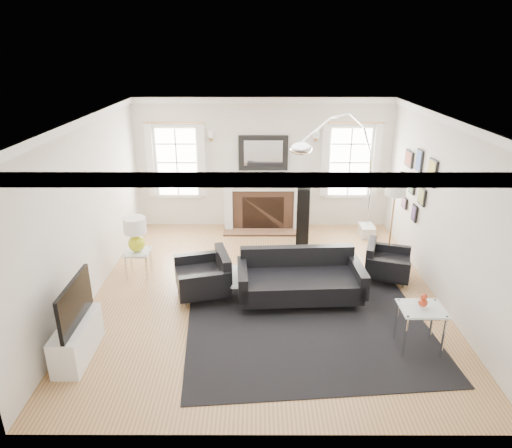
{
  "coord_description": "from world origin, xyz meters",
  "views": [
    {
      "loc": [
        -0.14,
        -6.61,
        3.77
      ],
      "look_at": [
        -0.15,
        0.3,
        1.07
      ],
      "focal_mm": 32.0,
      "sensor_mm": 36.0,
      "label": 1
    }
  ],
  "objects_px": {
    "sofa": "(299,279)",
    "armchair_left": "(205,277)",
    "armchair_right": "(385,263)",
    "coffee_table": "(235,277)",
    "arc_floor_lamp": "(339,177)",
    "gourd_lamp": "(135,232)",
    "fireplace": "(263,205)"
  },
  "relations": [
    {
      "from": "armchair_right",
      "to": "coffee_table",
      "type": "relative_size",
      "value": 1.26
    },
    {
      "from": "coffee_table",
      "to": "arc_floor_lamp",
      "type": "bearing_deg",
      "value": 43.29
    },
    {
      "from": "armchair_right",
      "to": "gourd_lamp",
      "type": "relative_size",
      "value": 1.58
    },
    {
      "from": "fireplace",
      "to": "coffee_table",
      "type": "xyz_separation_m",
      "value": [
        -0.49,
        -2.9,
        -0.23
      ]
    },
    {
      "from": "fireplace",
      "to": "armchair_right",
      "type": "xyz_separation_m",
      "value": [
        2.07,
        -2.37,
        -0.24
      ]
    },
    {
      "from": "fireplace",
      "to": "arc_floor_lamp",
      "type": "relative_size",
      "value": 0.62
    },
    {
      "from": "coffee_table",
      "to": "arc_floor_lamp",
      "type": "relative_size",
      "value": 0.28
    },
    {
      "from": "armchair_right",
      "to": "arc_floor_lamp",
      "type": "distance_m",
      "value": 1.85
    },
    {
      "from": "fireplace",
      "to": "gourd_lamp",
      "type": "distance_m",
      "value": 3.17
    },
    {
      "from": "armchair_left",
      "to": "arc_floor_lamp",
      "type": "relative_size",
      "value": 0.39
    },
    {
      "from": "armchair_left",
      "to": "gourd_lamp",
      "type": "bearing_deg",
      "value": 151.49
    },
    {
      "from": "fireplace",
      "to": "sofa",
      "type": "xyz_separation_m",
      "value": [
        0.54,
        -3.03,
        -0.2
      ]
    },
    {
      "from": "armchair_left",
      "to": "armchair_right",
      "type": "xyz_separation_m",
      "value": [
        3.03,
        0.56,
        -0.04
      ]
    },
    {
      "from": "armchair_left",
      "to": "gourd_lamp",
      "type": "xyz_separation_m",
      "value": [
        -1.24,
        0.68,
        0.49
      ]
    },
    {
      "from": "armchair_left",
      "to": "armchair_right",
      "type": "relative_size",
      "value": 1.1
    },
    {
      "from": "sofa",
      "to": "armchair_left",
      "type": "distance_m",
      "value": 1.5
    },
    {
      "from": "armchair_right",
      "to": "coffee_table",
      "type": "bearing_deg",
      "value": -168.27
    },
    {
      "from": "gourd_lamp",
      "to": "fireplace",
      "type": "bearing_deg",
      "value": 45.74
    },
    {
      "from": "fireplace",
      "to": "armchair_right",
      "type": "height_order",
      "value": "fireplace"
    },
    {
      "from": "sofa",
      "to": "arc_floor_lamp",
      "type": "relative_size",
      "value": 0.73
    },
    {
      "from": "arc_floor_lamp",
      "to": "sofa",
      "type": "bearing_deg",
      "value": -114.31
    },
    {
      "from": "armchair_left",
      "to": "armchair_right",
      "type": "bearing_deg",
      "value": 10.52
    },
    {
      "from": "fireplace",
      "to": "armchair_left",
      "type": "xyz_separation_m",
      "value": [
        -0.96,
        -2.93,
        -0.2
      ]
    },
    {
      "from": "fireplace",
      "to": "coffee_table",
      "type": "height_order",
      "value": "fireplace"
    },
    {
      "from": "fireplace",
      "to": "armchair_left",
      "type": "bearing_deg",
      "value": -108.07
    },
    {
      "from": "sofa",
      "to": "arc_floor_lamp",
      "type": "xyz_separation_m",
      "value": [
        0.86,
        1.91,
        1.14
      ]
    },
    {
      "from": "fireplace",
      "to": "armchair_right",
      "type": "distance_m",
      "value": 3.16
    },
    {
      "from": "fireplace",
      "to": "armchair_right",
      "type": "bearing_deg",
      "value": -48.89
    },
    {
      "from": "armchair_right",
      "to": "coffee_table",
      "type": "distance_m",
      "value": 2.62
    },
    {
      "from": "gourd_lamp",
      "to": "sofa",
      "type": "bearing_deg",
      "value": -15.76
    },
    {
      "from": "sofa",
      "to": "armchair_right",
      "type": "bearing_deg",
      "value": 23.28
    },
    {
      "from": "gourd_lamp",
      "to": "arc_floor_lamp",
      "type": "height_order",
      "value": "arc_floor_lamp"
    }
  ]
}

